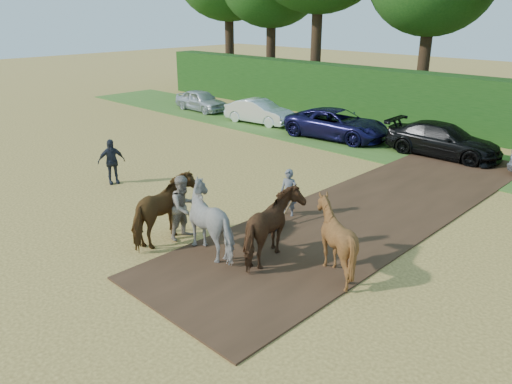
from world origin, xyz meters
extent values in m
plane|color=gold|center=(0.00, 0.00, 0.00)|extent=(120.00, 120.00, 0.00)
cube|color=#472D1C|center=(1.50, 7.00, 0.03)|extent=(4.50, 17.00, 0.05)
cube|color=#38601E|center=(0.00, 14.00, 0.01)|extent=(50.00, 5.00, 0.03)
cube|color=#14380F|center=(0.00, 18.50, 1.50)|extent=(46.00, 1.60, 3.00)
imported|color=tan|center=(-1.25, 1.28, 0.92)|extent=(0.74, 0.93, 1.85)
imported|color=#252932|center=(-6.90, 2.34, 0.84)|extent=(0.71, 1.07, 1.69)
imported|color=brown|center=(-1.43, 0.75, 0.92)|extent=(1.61, 2.38, 1.84)
imported|color=beige|center=(0.04, 1.35, 0.92)|extent=(2.22, 2.05, 1.84)
imported|color=#56361B|center=(1.50, 1.96, 0.92)|extent=(1.61, 2.38, 1.84)
imported|color=brown|center=(2.97, 2.57, 0.92)|extent=(1.93, 2.05, 1.85)
cube|color=black|center=(0.19, 3.48, 0.15)|extent=(0.53, 0.85, 0.31)
cube|color=brown|center=(0.35, 2.97, 0.31)|extent=(0.46, 1.20, 0.09)
cylinder|color=brown|center=(-0.14, 3.88, 0.48)|extent=(0.44, 0.83, 0.65)
cylinder|color=brown|center=(0.22, 4.00, 0.48)|extent=(0.20, 0.89, 0.65)
imported|color=gray|center=(-0.13, 4.48, 0.77)|extent=(0.65, 0.52, 1.54)
imported|color=silver|center=(-15.33, 13.67, 0.66)|extent=(3.90, 1.64, 1.32)
imported|color=white|center=(-10.13, 13.58, 0.67)|extent=(4.23, 1.89, 1.35)
imported|color=#16143E|center=(-4.93, 13.78, 0.73)|extent=(5.47, 2.93, 1.46)
imported|color=black|center=(0.27, 14.39, 0.72)|extent=(5.05, 2.20, 1.44)
cylinder|color=#382616|center=(-21.00, 21.50, 2.93)|extent=(0.70, 0.70, 5.85)
cylinder|color=#382616|center=(-17.00, 22.00, 2.70)|extent=(0.70, 0.70, 5.40)
cylinder|color=#382616|center=(-12.00, 21.00, 3.26)|extent=(0.70, 0.70, 6.53)
cylinder|color=#382616|center=(-5.00, 22.50, 2.59)|extent=(0.70, 0.70, 5.17)
camera|label=1|loc=(9.20, -6.59, 6.16)|focal=35.00mm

